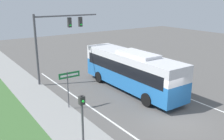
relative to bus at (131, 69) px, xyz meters
The scene contains 7 objects.
ground_plane 6.29m from the bus, 99.77° to the right, with size 80.00×80.00×0.00m, color #565451.
lane_divider_near 7.73m from the bus, 127.98° to the right, with size 0.14×30.00×0.01m.
lane_divider_far 6.72m from the bus, 66.41° to the right, with size 0.14×30.00×0.01m.
bus is the anchor object (origin of this frame).
signal_gantry 7.50m from the bus, 126.72° to the left, with size 6.20×0.41×6.33m.
pedestrian_signal 9.20m from the bus, 144.68° to the right, with size 0.28×0.34×2.96m.
street_sign 5.95m from the bus, behind, with size 1.57×0.08×2.76m.
Camera 1 is at (-11.82, -9.70, 7.66)m, focal length 40.00 mm.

